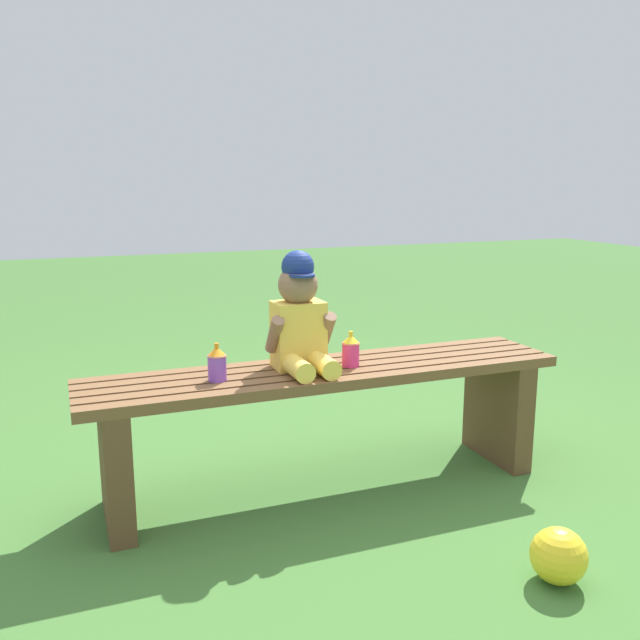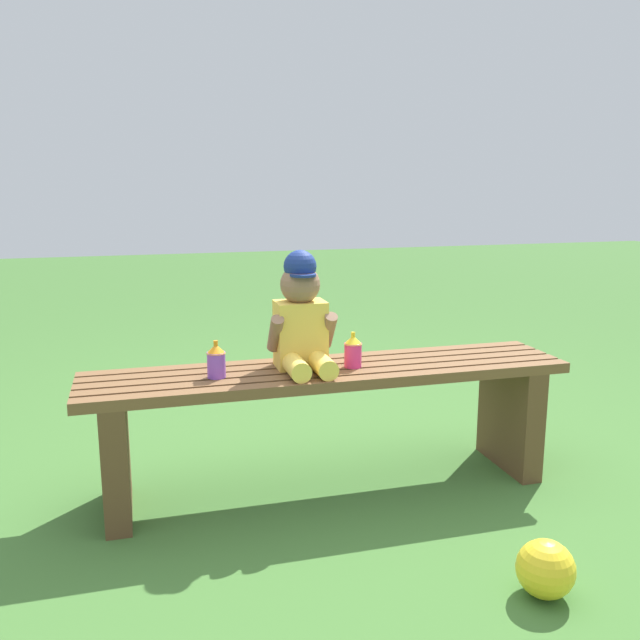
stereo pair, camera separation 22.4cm
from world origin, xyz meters
TOP-DOWN VIEW (x-y plane):
  - ground_plane at (0.00, 0.00)m, footprint 16.00×16.00m
  - park_bench at (0.00, 0.00)m, footprint 1.68×0.35m
  - child_figure at (-0.09, 0.02)m, footprint 0.23×0.27m
  - sippy_cup_left at (-0.39, -0.02)m, footprint 0.06×0.06m
  - sippy_cup_right at (0.08, -0.02)m, footprint 0.06×0.06m
  - toy_ball at (0.37, -0.77)m, footprint 0.15×0.15m

SIDE VIEW (x-z plane):
  - ground_plane at x=0.00m, z-range 0.00..0.00m
  - toy_ball at x=0.37m, z-range 0.00..0.15m
  - park_bench at x=0.00m, z-range 0.08..0.52m
  - sippy_cup_left at x=-0.39m, z-range 0.44..0.57m
  - sippy_cup_right at x=0.08m, z-range 0.44..0.57m
  - child_figure at x=-0.09m, z-range 0.42..0.82m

